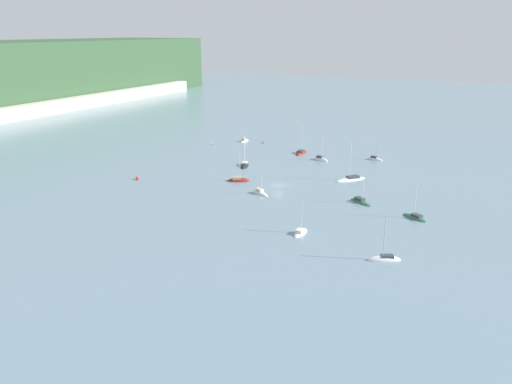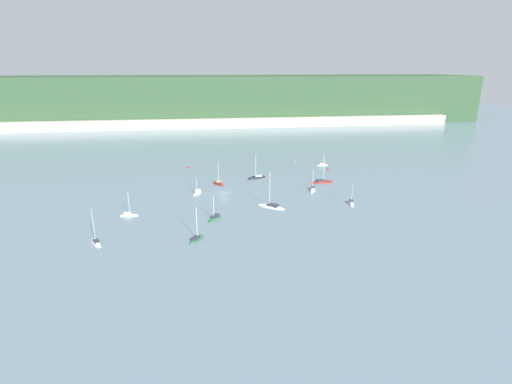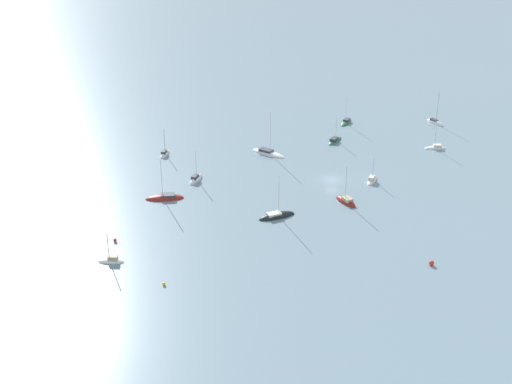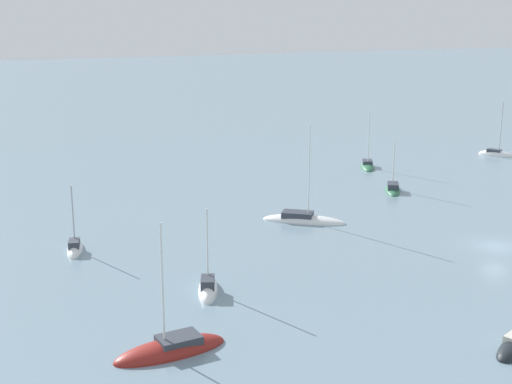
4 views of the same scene
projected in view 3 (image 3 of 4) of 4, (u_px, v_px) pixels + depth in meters
name	position (u px, v px, depth m)	size (l,w,h in m)	color
ground_plane	(331.00, 180.00, 152.21)	(600.00, 600.00, 0.00)	slate
sailboat_0	(435.00, 123.00, 183.90)	(4.14, 5.90, 9.22)	silver
sailboat_1	(277.00, 217.00, 136.70)	(7.77, 4.83, 9.77)	black
sailboat_2	(335.00, 141.00, 172.36)	(5.02, 6.39, 6.98)	#2D6647
sailboat_3	(111.00, 261.00, 121.61)	(4.64, 1.75, 6.24)	white
sailboat_4	(346.00, 123.00, 184.08)	(4.59, 6.09, 8.72)	#2D6647
sailboat_5	(165.00, 198.00, 143.88)	(7.92, 3.22, 9.77)	maroon
sailboat_6	(372.00, 181.00, 151.55)	(3.66, 5.32, 5.84)	white
sailboat_7	(196.00, 180.00, 151.96)	(3.49, 5.62, 7.79)	white
sailboat_8	(165.00, 154.00, 164.82)	(2.65, 5.20, 7.01)	white
sailboat_9	(268.00, 153.00, 165.26)	(8.58, 7.57, 11.06)	silver
sailboat_10	(435.00, 148.00, 168.16)	(5.12, 1.88, 7.30)	silver
sailboat_11	(346.00, 202.00, 142.42)	(4.61, 6.22, 8.66)	maroon
mooring_buoy_0	(431.00, 263.00, 120.58)	(0.88, 0.88, 0.88)	red
mooring_buoy_1	(164.00, 284.00, 115.05)	(0.54, 0.54, 0.54)	yellow
mooring_buoy_2	(115.00, 240.00, 127.91)	(0.63, 0.63, 0.63)	red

